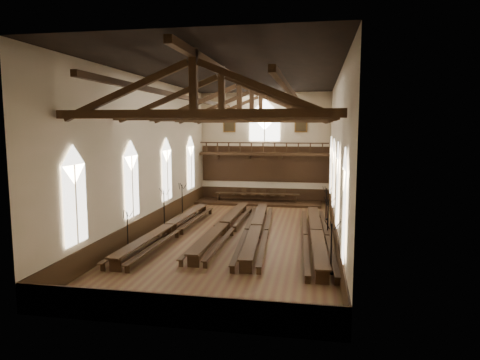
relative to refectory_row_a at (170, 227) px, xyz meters
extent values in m
plane|color=brown|center=(4.31, 1.06, -0.56)|extent=(26.00, 26.00, 0.00)
plane|color=beige|center=(4.31, 14.06, 4.44)|extent=(12.00, 0.00, 12.00)
plane|color=beige|center=(4.31, -11.94, 4.44)|extent=(12.00, 0.00, 12.00)
plane|color=beige|center=(-1.69, 1.06, 4.44)|extent=(0.00, 26.00, 26.00)
plane|color=beige|center=(10.31, 1.06, 4.44)|extent=(0.00, 26.00, 26.00)
plane|color=black|center=(4.31, 1.06, 9.44)|extent=(26.00, 26.00, 0.00)
cube|color=#352210|center=(4.31, 14.02, 0.04)|extent=(11.90, 0.08, 1.20)
cube|color=#352210|center=(4.31, -11.90, 0.04)|extent=(11.90, 0.08, 1.20)
cube|color=#352210|center=(-1.65, 1.06, 0.04)|extent=(0.08, 25.90, 1.20)
cube|color=#352210|center=(10.27, 1.06, 0.04)|extent=(0.08, 25.90, 1.20)
cube|color=white|center=(-1.59, -7.94, 2.84)|extent=(0.05, 1.80, 3.60)
cube|color=white|center=(-1.59, -7.94, 4.64)|extent=(0.05, 1.80, 1.80)
cylinder|color=beige|center=(-1.55, -7.94, 2.84)|extent=(0.08, 0.08, 3.60)
cube|color=white|center=(-1.59, -1.94, 2.84)|extent=(0.05, 1.80, 3.60)
cube|color=white|center=(-1.59, -1.94, 4.64)|extent=(0.05, 1.80, 1.80)
cylinder|color=beige|center=(-1.55, -1.94, 2.84)|extent=(0.08, 0.08, 3.60)
cube|color=white|center=(-1.59, 4.06, 2.84)|extent=(0.05, 1.80, 3.60)
cube|color=white|center=(-1.59, 4.06, 4.64)|extent=(0.05, 1.80, 1.80)
cylinder|color=beige|center=(-1.55, 4.06, 2.84)|extent=(0.08, 0.08, 3.60)
cube|color=white|center=(-1.59, 10.06, 2.84)|extent=(0.05, 1.80, 3.60)
cube|color=white|center=(-1.59, 10.06, 4.64)|extent=(0.05, 1.80, 1.80)
cylinder|color=beige|center=(-1.55, 10.06, 2.84)|extent=(0.08, 0.08, 3.60)
cube|color=white|center=(10.21, -7.94, 2.84)|extent=(0.05, 1.80, 3.60)
cube|color=white|center=(10.21, -7.94, 4.64)|extent=(0.05, 1.80, 1.80)
cylinder|color=beige|center=(10.17, -7.94, 2.84)|extent=(0.08, 0.08, 3.60)
cube|color=white|center=(10.21, -1.94, 2.84)|extent=(0.05, 1.80, 3.60)
cube|color=white|center=(10.21, -1.94, 4.64)|extent=(0.05, 1.80, 1.80)
cylinder|color=beige|center=(10.17, -1.94, 2.84)|extent=(0.08, 0.08, 3.60)
cube|color=white|center=(10.21, 4.06, 2.84)|extent=(0.05, 1.80, 3.60)
cube|color=white|center=(10.21, 4.06, 4.64)|extent=(0.05, 1.80, 1.80)
cylinder|color=beige|center=(10.17, 4.06, 2.84)|extent=(0.08, 0.08, 3.60)
cube|color=white|center=(10.21, 10.06, 2.84)|extent=(0.05, 1.80, 3.60)
cube|color=white|center=(10.21, 10.06, 4.64)|extent=(0.05, 1.80, 1.80)
cylinder|color=beige|center=(10.17, 10.06, 2.84)|extent=(0.08, 0.08, 3.60)
cube|color=white|center=(4.31, 13.96, 6.24)|extent=(2.80, 0.05, 2.40)
cube|color=white|center=(4.31, 13.96, 7.44)|extent=(2.80, 0.05, 2.80)
cylinder|color=beige|center=(4.31, 13.92, 6.24)|extent=(0.10, 0.10, 2.40)
cube|color=#372611|center=(4.31, 13.41, 3.84)|extent=(11.80, 1.20, 0.20)
cube|color=#352210|center=(4.31, 14.00, 2.89)|extent=(11.80, 0.10, 3.30)
cube|color=#372611|center=(4.31, 12.87, 4.89)|extent=(11.60, 0.12, 0.10)
cube|color=#372611|center=(4.31, 12.87, 3.99)|extent=(11.60, 0.12, 0.10)
cube|color=#372611|center=(-0.19, 13.81, 3.59)|extent=(0.35, 0.40, 0.50)
cube|color=#372611|center=(2.81, 13.81, 3.59)|extent=(0.35, 0.40, 0.50)
cube|color=#372611|center=(5.81, 13.81, 3.59)|extent=(0.35, 0.40, 0.50)
cube|color=#372611|center=(8.81, 13.81, 3.59)|extent=(0.35, 0.40, 0.50)
cube|color=brown|center=(1.01, 13.97, 6.54)|extent=(1.15, 0.06, 1.45)
cube|color=black|center=(1.01, 13.93, 6.54)|extent=(0.95, 0.04, 1.25)
cube|color=brown|center=(7.61, 13.97, 6.54)|extent=(1.15, 0.06, 1.45)
cube|color=black|center=(7.61, 13.93, 6.54)|extent=(0.95, 0.04, 1.25)
cube|color=#372611|center=(4.31, -8.94, 6.84)|extent=(11.70, 0.35, 0.35)
cube|color=#372611|center=(4.31, -8.94, 8.14)|extent=(0.30, 0.30, 2.40)
cube|color=#372611|center=(1.43, -8.94, 7.74)|extent=(5.44, 0.26, 2.40)
cube|color=#372611|center=(7.19, -8.94, 7.74)|extent=(5.44, 0.26, 2.40)
cube|color=#372611|center=(4.31, -3.94, 6.84)|extent=(11.70, 0.35, 0.35)
cube|color=#372611|center=(4.31, -3.94, 8.14)|extent=(0.30, 0.30, 2.40)
cube|color=#372611|center=(1.43, -3.94, 7.74)|extent=(5.44, 0.26, 2.40)
cube|color=#372611|center=(7.19, -3.94, 7.74)|extent=(5.44, 0.26, 2.40)
cube|color=#372611|center=(4.31, 1.06, 6.84)|extent=(11.70, 0.35, 0.35)
cube|color=#372611|center=(4.31, 1.06, 8.14)|extent=(0.30, 0.30, 2.40)
cube|color=#372611|center=(1.43, 1.06, 7.74)|extent=(5.44, 0.26, 2.40)
cube|color=#372611|center=(7.19, 1.06, 7.74)|extent=(5.44, 0.26, 2.40)
cube|color=#372611|center=(4.31, 6.06, 6.84)|extent=(11.70, 0.35, 0.35)
cube|color=#372611|center=(4.31, 6.06, 8.14)|extent=(0.30, 0.30, 2.40)
cube|color=#372611|center=(1.43, 6.06, 7.74)|extent=(5.44, 0.26, 2.40)
cube|color=#372611|center=(7.19, 6.06, 7.74)|extent=(5.44, 0.26, 2.40)
cube|color=#372611|center=(4.31, 11.06, 6.84)|extent=(11.70, 0.35, 0.35)
cube|color=#372611|center=(4.31, 11.06, 8.14)|extent=(0.30, 0.30, 2.40)
cube|color=#372611|center=(1.43, 11.06, 7.74)|extent=(5.44, 0.26, 2.40)
cube|color=#372611|center=(7.19, 11.06, 7.74)|extent=(5.44, 0.26, 2.40)
cube|color=#372611|center=(0.95, 1.06, 8.14)|extent=(0.25, 25.70, 0.25)
cube|color=#372611|center=(7.67, 1.06, 8.14)|extent=(0.25, 25.70, 0.25)
cube|color=#372611|center=(4.31, 1.06, 9.14)|extent=(0.30, 25.70, 0.30)
cube|color=#372611|center=(0.00, -3.70, 0.17)|extent=(0.98, 7.24, 0.08)
cube|color=#372611|center=(0.00, -6.95, -0.22)|extent=(0.62, 0.10, 0.69)
cube|color=#372611|center=(0.00, -0.45, -0.22)|extent=(0.62, 0.10, 0.69)
cube|color=#372611|center=(0.00, -3.70, -0.31)|extent=(0.31, 6.39, 0.08)
cube|color=#372611|center=(-0.64, -3.68, -0.13)|extent=(0.55, 7.22, 0.06)
cube|color=#372611|center=(-0.64, -6.97, -0.36)|extent=(0.23, 0.08, 0.40)
cube|color=#372611|center=(-0.64, -0.38, -0.36)|extent=(0.23, 0.08, 0.40)
cube|color=#372611|center=(0.64, -3.72, -0.13)|extent=(0.55, 7.22, 0.06)
cube|color=#372611|center=(0.64, -7.02, -0.36)|extent=(0.23, 0.08, 0.40)
cube|color=#372611|center=(0.64, -0.43, -0.36)|extent=(0.23, 0.08, 0.40)
cube|color=#372611|center=(0.00, 3.70, 0.17)|extent=(0.98, 7.24, 0.08)
cube|color=#372611|center=(0.00, 0.45, -0.22)|extent=(0.62, 0.10, 0.69)
cube|color=#372611|center=(0.00, 6.95, -0.22)|extent=(0.62, 0.10, 0.69)
cube|color=#372611|center=(0.00, 3.70, -0.31)|extent=(0.31, 6.39, 0.08)
cube|color=#372611|center=(-0.64, 3.72, -0.13)|extent=(0.55, 7.22, 0.06)
cube|color=#372611|center=(-0.64, 0.43, -0.36)|extent=(0.23, 0.08, 0.40)
cube|color=#372611|center=(-0.64, 7.02, -0.36)|extent=(0.23, 0.08, 0.40)
cube|color=#372611|center=(0.64, 3.68, -0.13)|extent=(0.55, 7.22, 0.06)
cube|color=#372611|center=(0.64, 0.38, -0.36)|extent=(0.23, 0.08, 0.40)
cube|color=#372611|center=(0.64, 6.97, -0.36)|extent=(0.23, 0.08, 0.40)
cube|color=#372611|center=(3.27, -2.52, 0.14)|extent=(0.75, 6.98, 0.08)
cube|color=#372611|center=(3.27, -5.66, -0.23)|extent=(0.59, 0.08, 0.67)
cube|color=#372611|center=(3.27, 0.62, -0.23)|extent=(0.59, 0.08, 0.67)
cube|color=#372611|center=(3.27, -2.52, -0.31)|extent=(0.12, 6.18, 0.08)
cube|color=#372611|center=(2.65, -2.52, -0.15)|extent=(0.33, 6.98, 0.06)
cube|color=#372611|center=(2.65, -5.70, -0.37)|extent=(0.22, 0.07, 0.39)
cube|color=#372611|center=(2.65, 0.67, -0.37)|extent=(0.22, 0.07, 0.39)
cube|color=#372611|center=(3.89, -2.52, -0.15)|extent=(0.33, 6.98, 0.06)
cube|color=#372611|center=(3.89, -5.71, -0.37)|extent=(0.22, 0.07, 0.39)
cube|color=#372611|center=(3.89, 0.66, -0.37)|extent=(0.22, 0.07, 0.39)
cube|color=#372611|center=(3.27, 4.88, 0.14)|extent=(0.75, 6.98, 0.08)
cube|color=#372611|center=(3.27, 1.74, -0.23)|extent=(0.59, 0.08, 0.67)
cube|color=#372611|center=(3.27, 8.02, -0.23)|extent=(0.59, 0.08, 0.67)
cube|color=#372611|center=(3.27, 4.88, -0.31)|extent=(0.12, 6.18, 0.08)
cube|color=#372611|center=(2.65, 4.88, -0.15)|extent=(0.33, 6.98, 0.06)
cube|color=#372611|center=(2.65, 1.70, -0.37)|extent=(0.22, 0.07, 0.39)
cube|color=#372611|center=(2.65, 8.07, -0.37)|extent=(0.22, 0.07, 0.39)
cube|color=#372611|center=(3.89, 4.88, -0.15)|extent=(0.33, 6.98, 0.06)
cube|color=#372611|center=(3.89, 1.69, -0.37)|extent=(0.22, 0.07, 0.39)
cube|color=#372611|center=(3.89, 8.06, -0.37)|extent=(0.22, 0.07, 0.39)
cube|color=#372611|center=(5.42, -2.89, 0.16)|extent=(1.19, 7.15, 0.08)
cube|color=#372611|center=(5.42, -6.09, -0.22)|extent=(0.61, 0.12, 0.68)
cube|color=#372611|center=(5.42, 0.31, -0.22)|extent=(0.61, 0.12, 0.68)
cube|color=#372611|center=(5.42, -2.89, -0.31)|extent=(0.51, 6.29, 0.08)
cube|color=#372611|center=(4.79, -2.93, -0.14)|extent=(0.77, 7.12, 0.06)
cube|color=#372611|center=(4.79, -6.19, -0.37)|extent=(0.23, 0.09, 0.40)
cube|color=#372611|center=(4.79, 0.32, -0.37)|extent=(0.23, 0.09, 0.40)
cube|color=#372611|center=(6.05, -2.85, -0.14)|extent=(0.77, 7.12, 0.06)
cube|color=#372611|center=(6.05, -6.10, -0.37)|extent=(0.23, 0.09, 0.40)
cube|color=#372611|center=(6.05, 0.40, -0.37)|extent=(0.23, 0.09, 0.40)
cube|color=#372611|center=(5.42, 4.51, 0.16)|extent=(1.19, 7.15, 0.08)
cube|color=#372611|center=(5.42, 1.31, -0.22)|extent=(0.61, 0.12, 0.68)
cube|color=#372611|center=(5.42, 7.71, -0.22)|extent=(0.61, 0.12, 0.68)
cube|color=#372611|center=(5.42, 4.51, -0.31)|extent=(0.51, 6.29, 0.08)
cube|color=#372611|center=(4.79, 4.47, -0.14)|extent=(0.77, 7.12, 0.06)
cube|color=#372611|center=(4.79, 1.21, -0.37)|extent=(0.23, 0.09, 0.40)
cube|color=#372611|center=(4.79, 7.72, -0.37)|extent=(0.23, 0.09, 0.40)
cube|color=#372611|center=(6.05, 4.55, -0.14)|extent=(0.77, 7.12, 0.06)
cube|color=#372611|center=(6.05, 1.30, -0.37)|extent=(0.23, 0.09, 0.40)
cube|color=#372611|center=(6.05, 7.80, -0.37)|extent=(0.23, 0.09, 0.40)
cube|color=#372611|center=(9.16, -3.58, 0.17)|extent=(1.03, 7.27, 0.08)
cube|color=#372611|center=(9.16, -6.84, -0.22)|extent=(0.62, 0.11, 0.69)
cube|color=#372611|center=(9.16, -0.32, -0.22)|extent=(0.62, 0.11, 0.69)
cube|color=#372611|center=(9.16, -3.58, -0.31)|extent=(0.35, 6.41, 0.08)
cube|color=#372611|center=(8.52, -3.60, -0.13)|extent=(0.60, 7.25, 0.06)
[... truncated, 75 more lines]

